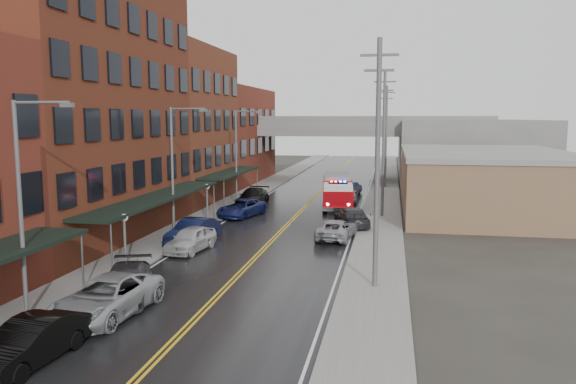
{
  "coord_description": "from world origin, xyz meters",
  "views": [
    {
      "loc": [
        7.85,
        -11.95,
        8.32
      ],
      "look_at": [
        0.59,
        27.38,
        3.0
      ],
      "focal_mm": 35.0,
      "sensor_mm": 36.0,
      "label": 1
    }
  ],
  "objects": [
    {
      "name": "parked_car_left_3",
      "position": [
        -4.03,
        11.3,
        0.77
      ],
      "size": [
        3.67,
        5.68,
        1.53
      ],
      "primitive_type": "imported",
      "rotation": [
        0.0,
        0.0,
        0.31
      ],
      "color": "#28282B",
      "rests_on": "ground"
    },
    {
      "name": "right_far_block",
      "position": [
        18.0,
        70.0,
        4.0
      ],
      "size": [
        18.0,
        30.0,
        8.0
      ],
      "primitive_type": "cube",
      "color": "slate",
      "rests_on": "ground"
    },
    {
      "name": "road",
      "position": [
        0.0,
        30.0,
        0.01
      ],
      "size": [
        11.0,
        160.0,
        0.02
      ],
      "primitive_type": "cube",
      "color": "black",
      "rests_on": "ground"
    },
    {
      "name": "parked_car_left_4",
      "position": [
        -4.38,
        20.73,
        0.78
      ],
      "size": [
        2.4,
        4.76,
        1.56
      ],
      "primitive_type": "imported",
      "rotation": [
        0.0,
        0.0,
        -0.13
      ],
      "color": "#BCBCBC",
      "rests_on": "ground"
    },
    {
      "name": "street_lamp_1",
      "position": [
        -6.55,
        24.0,
        5.19
      ],
      "size": [
        2.64,
        0.22,
        9.0
      ],
      "color": "#59595B",
      "rests_on": "ground"
    },
    {
      "name": "curb_left",
      "position": [
        -5.65,
        30.0,
        0.07
      ],
      "size": [
        0.3,
        160.0,
        0.15
      ],
      "primitive_type": "cube",
      "color": "gray",
      "rests_on": "ground"
    },
    {
      "name": "parked_car_left_6",
      "position": [
        -4.48,
        33.2,
        0.74
      ],
      "size": [
        3.72,
        5.74,
        1.47
      ],
      "primitive_type": "imported",
      "rotation": [
        0.0,
        0.0,
        -0.26
      ],
      "color": "navy",
      "rests_on": "ground"
    },
    {
      "name": "globe_lamp_1",
      "position": [
        -6.4,
        16.0,
        2.31
      ],
      "size": [
        0.44,
        0.44,
        3.12
      ],
      "color": "#59595B",
      "rests_on": "ground"
    },
    {
      "name": "parked_car_right_1",
      "position": [
        5.0,
        30.48,
        0.77
      ],
      "size": [
        3.36,
        5.64,
        1.53
      ],
      "primitive_type": "imported",
      "rotation": [
        0.0,
        0.0,
        3.39
      ],
      "color": "#242527",
      "rests_on": "ground"
    },
    {
      "name": "sidewalk_right",
      "position": [
        7.3,
        30.0,
        0.07
      ],
      "size": [
        3.0,
        160.0,
        0.15
      ],
      "primitive_type": "cube",
      "color": "slate",
      "rests_on": "ground"
    },
    {
      "name": "street_lamp_2",
      "position": [
        -6.55,
        40.0,
        5.19
      ],
      "size": [
        2.64,
        0.22,
        9.0
      ],
      "color": "#59595B",
      "rests_on": "ground"
    },
    {
      "name": "parked_car_right_3",
      "position": [
        3.6,
        48.23,
        0.73
      ],
      "size": [
        2.33,
        4.64,
        1.46
      ],
      "primitive_type": "imported",
      "rotation": [
        0.0,
        0.0,
        2.96
      ],
      "color": "#0E1934",
      "rests_on": "ground"
    },
    {
      "name": "utility_pole_2",
      "position": [
        7.2,
        55.0,
        6.31
      ],
      "size": [
        1.8,
        0.24,
        12.0
      ],
      "color": "#59595B",
      "rests_on": "ground"
    },
    {
      "name": "overpass",
      "position": [
        0.0,
        62.0,
        5.99
      ],
      "size": [
        40.0,
        10.0,
        7.5
      ],
      "color": "slate",
      "rests_on": "ground"
    },
    {
      "name": "utility_pole_1",
      "position": [
        7.2,
        35.0,
        6.31
      ],
      "size": [
        1.8,
        0.24,
        12.0
      ],
      "color": "#59595B",
      "rests_on": "ground"
    },
    {
      "name": "awning_1",
      "position": [
        -7.49,
        23.0,
        2.99
      ],
      "size": [
        2.6,
        18.0,
        3.09
      ],
      "color": "black",
      "rests_on": "ground"
    },
    {
      "name": "parked_car_left_1",
      "position": [
        -4.02,
        4.26,
        0.78
      ],
      "size": [
        2.04,
        4.84,
        1.55
      ],
      "primitive_type": "imported",
      "rotation": [
        0.0,
        0.0,
        -0.09
      ],
      "color": "black",
      "rests_on": "ground"
    },
    {
      "name": "brick_building_far",
      "position": [
        -13.3,
        58.0,
        6.0
      ],
      "size": [
        9.0,
        20.0,
        12.0
      ],
      "primitive_type": "cube",
      "color": "maroon",
      "rests_on": "ground"
    },
    {
      "name": "parked_car_right_2",
      "position": [
        3.61,
        43.28,
        0.79
      ],
      "size": [
        2.25,
        4.79,
        1.58
      ],
      "primitive_type": "imported",
      "rotation": [
        0.0,
        0.0,
        3.22
      ],
      "color": "silver",
      "rests_on": "ground"
    },
    {
      "name": "parked_car_right_0",
      "position": [
        4.26,
        26.0,
        0.67
      ],
      "size": [
        2.75,
        5.04,
        1.34
      ],
      "primitive_type": "imported",
      "rotation": [
        0.0,
        0.0,
        3.03
      ],
      "color": "#96979D",
      "rests_on": "ground"
    },
    {
      "name": "fire_truck",
      "position": [
        3.04,
        39.19,
        1.63
      ],
      "size": [
        4.05,
        8.5,
        3.01
      ],
      "rotation": [
        0.0,
        0.0,
        0.11
      ],
      "color": "#99070D",
      "rests_on": "ground"
    },
    {
      "name": "street_lamp_0",
      "position": [
        -6.55,
        8.0,
        5.19
      ],
      "size": [
        2.64,
        0.22,
        9.0
      ],
      "color": "#59595B",
      "rests_on": "ground"
    },
    {
      "name": "parked_car_left_5",
      "position": [
        -4.96,
        22.8,
        0.82
      ],
      "size": [
        2.49,
        5.21,
        1.65
      ],
      "primitive_type": "imported",
      "rotation": [
        0.0,
        0.0,
        -0.16
      ],
      "color": "#0E1433",
      "rests_on": "ground"
    },
    {
      "name": "awning_2",
      "position": [
        -7.49,
        40.5,
        2.99
      ],
      "size": [
        2.6,
        13.0,
        3.09
      ],
      "color": "black",
      "rests_on": "ground"
    },
    {
      "name": "sidewalk_left",
      "position": [
        -7.3,
        30.0,
        0.07
      ],
      "size": [
        3.0,
        160.0,
        0.15
      ],
      "primitive_type": "cube",
      "color": "slate",
      "rests_on": "ground"
    },
    {
      "name": "utility_pole_0",
      "position": [
        7.2,
        15.0,
        6.31
      ],
      "size": [
        1.8,
        0.24,
        12.0
      ],
      "color": "#59595B",
      "rests_on": "ground"
    },
    {
      "name": "parked_car_left_2",
      "position": [
        -3.79,
        9.08,
        0.82
      ],
      "size": [
        3.21,
        6.1,
        1.64
      ],
      "primitive_type": "imported",
      "rotation": [
        0.0,
        0.0,
        -0.08
      ],
      "color": "#989B9F",
      "rests_on": "ground"
    },
    {
      "name": "tan_building",
      "position": [
        16.0,
        40.0,
        2.5
      ],
      "size": [
        14.0,
        22.0,
        5.0
      ],
      "primitive_type": "cube",
      "color": "#836546",
      "rests_on": "ground"
    },
    {
      "name": "globe_lamp_2",
      "position": [
        -6.4,
        30.0,
        2.31
      ],
      "size": [
        0.44,
        0.44,
        3.12
      ],
      "color": "#59595B",
      "rests_on": "ground"
    },
    {
      "name": "brick_building_c",
      "position": [
        -13.3,
        40.5,
        7.5
      ],
      "size": [
        9.0,
        15.0,
        15.0
      ],
      "primitive_type": "cube",
      "color": "brown",
      "rests_on": "ground"
    },
    {
      "name": "brick_building_b",
      "position": [
        -13.3,
        23.0,
        9.0
      ],
      "size": [
        9.0,
        20.0,
        18.0
      ],
      "primitive_type": "cube",
      "color": "#5C2818",
      "rests_on": "ground"
    },
    {
      "name": "curb_right",
      "position": [
        5.65,
        30.0,
        0.07
      ],
      "size": [
        0.3,
        160.0,
        0.15
      ],
      "primitive_type": "cube",
      "color": "gray",
      "rests_on": "ground"
    },
    {
      "name": "parked_car_left_7",
      "position": [
        -5.0,
        39.2,
        0.81
      ],
      "size": [
        2.37,
        5.64,
        1.63
      ],
      "primitive_type": "imported",
      "rotation": [
        0.0,
        0.0,
        -0.02
      ],
      "color": "black",
      "rests_on": "ground"
    }
  ]
}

